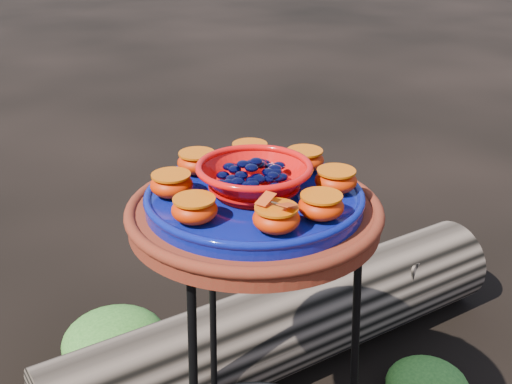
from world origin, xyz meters
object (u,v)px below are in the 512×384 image
plant_stand (255,374)px  terracotta_saucer (254,216)px  cobalt_plate (254,200)px  driftwood_log (286,325)px  red_bowl (254,180)px

plant_stand → terracotta_saucer: bearing=0.0°
cobalt_plate → driftwood_log: 0.78m
plant_stand → red_bowl: 0.44m
plant_stand → terracotta_saucer: size_ratio=1.51×
plant_stand → red_bowl: red_bowl is taller
terracotta_saucer → driftwood_log: (0.30, 0.37, -0.59)m
terracotta_saucer → red_bowl: (0.00, 0.00, 0.07)m
plant_stand → driftwood_log: plant_stand is taller
driftwood_log → terracotta_saucer: bearing=-129.1°
plant_stand → terracotta_saucer: terracotta_saucer is taller
cobalt_plate → plant_stand: bearing=0.0°
terracotta_saucer → driftwood_log: size_ratio=0.33×
plant_stand → driftwood_log: (0.30, 0.37, -0.22)m
red_bowl → terracotta_saucer: bearing=0.0°
red_bowl → plant_stand: bearing=0.0°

